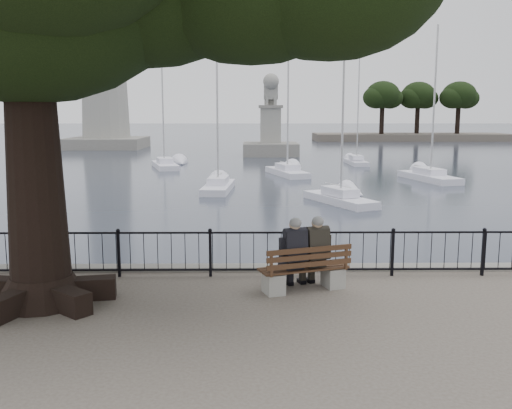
{
  "coord_description": "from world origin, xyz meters",
  "views": [
    {
      "loc": [
        -0.13,
        -9.63,
        3.6
      ],
      "look_at": [
        0.0,
        2.5,
        1.6
      ],
      "focal_mm": 40.0,
      "sensor_mm": 36.0,
      "label": 1
    }
  ],
  "objects_px": {
    "bench": "(305,275)",
    "lion_monument": "(270,135)",
    "person_left": "(292,257)",
    "person_right": "(314,255)",
    "lighthouse": "(103,50)"
  },
  "relations": [
    {
      "from": "person_right",
      "to": "bench",
      "type": "bearing_deg",
      "value": -138.39
    },
    {
      "from": "bench",
      "to": "lion_monument",
      "type": "relative_size",
      "value": 0.23
    },
    {
      "from": "person_left",
      "to": "lighthouse",
      "type": "xyz_separation_m",
      "value": [
        -18.72,
        60.51,
        10.22
      ]
    },
    {
      "from": "person_left",
      "to": "person_right",
      "type": "xyz_separation_m",
      "value": [
        0.46,
        0.16,
        0.0
      ]
    },
    {
      "from": "lighthouse",
      "to": "person_left",
      "type": "bearing_deg",
      "value": -72.81
    },
    {
      "from": "person_right",
      "to": "lighthouse",
      "type": "xyz_separation_m",
      "value": [
        -19.17,
        60.35,
        10.22
      ]
    },
    {
      "from": "person_left",
      "to": "lion_monument",
      "type": "distance_m",
      "value": 48.47
    },
    {
      "from": "bench",
      "to": "lion_monument",
      "type": "height_order",
      "value": "lion_monument"
    },
    {
      "from": "person_left",
      "to": "lion_monument",
      "type": "xyz_separation_m",
      "value": [
        1.28,
        48.45,
        0.39
      ]
    },
    {
      "from": "bench",
      "to": "person_left",
      "type": "xyz_separation_m",
      "value": [
        -0.26,
        0.02,
        0.37
      ]
    },
    {
      "from": "lion_monument",
      "to": "person_right",
      "type": "bearing_deg",
      "value": -90.98
    },
    {
      "from": "person_left",
      "to": "person_right",
      "type": "relative_size",
      "value": 1.0
    },
    {
      "from": "person_left",
      "to": "person_right",
      "type": "distance_m",
      "value": 0.49
    },
    {
      "from": "bench",
      "to": "person_left",
      "type": "relative_size",
      "value": 1.25
    },
    {
      "from": "lighthouse",
      "to": "lion_monument",
      "type": "bearing_deg",
      "value": -31.09
    }
  ]
}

